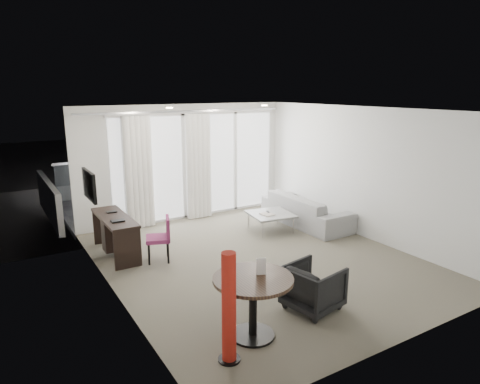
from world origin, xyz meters
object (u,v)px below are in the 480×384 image
round_table (253,307)px  rattan_chair_b (238,176)px  rattan_chair_a (211,187)px  tub_armchair (313,287)px  sofa (306,209)px  coffee_table (271,222)px  red_lamp (229,308)px  desk_chair (158,239)px  desk (116,236)px

round_table → rattan_chair_b: size_ratio=1.08×
rattan_chair_a → rattan_chair_b: rattan_chair_b is taller
round_table → rattan_chair_b: (3.77, 6.60, 0.06)m
tub_armchair → round_table: bearing=86.5°
round_table → sofa: bearing=42.4°
coffee_table → rattan_chair_a: 2.78m
round_table → red_lamp: (-0.48, -0.26, 0.25)m
round_table → rattan_chair_b: bearing=60.3°
coffee_table → rattan_chair_b: size_ratio=0.95×
sofa → round_table: bearing=132.4°
tub_armchair → coffee_table: size_ratio=0.81×
desk_chair → red_lamp: bearing=-76.9°
round_table → red_lamp: bearing=-151.2°
desk_chair → tub_armchair: (1.20, -2.68, -0.08)m
desk → coffee_table: (3.15, -0.37, -0.16)m
desk_chair → tub_armchair: bearing=-46.3°
red_lamp → sofa: red_lamp is taller
desk → red_lamp: 3.77m
tub_armchair → rattan_chair_b: rattan_chair_b is taller
round_table → tub_armchair: (1.07, 0.14, -0.07)m
desk → round_table: round_table is taller
desk_chair → coffee_table: desk_chair is taller
sofa → rattan_chair_b: 3.50m
desk → rattan_chair_b: (4.45, 3.11, 0.09)m
round_table → rattan_chair_a: rattan_chair_a is taller
desk → red_lamp: red_lamp is taller
round_table → rattan_chair_a: (2.50, 5.89, 0.02)m
red_lamp → rattan_chair_b: red_lamp is taller
desk → desk_chair: bearing=-50.7°
desk → tub_armchair: 3.78m
coffee_table → rattan_chair_a: bearing=89.3°
round_table → rattan_chair_b: rattan_chair_b is taller
coffee_table → rattan_chair_b: rattan_chair_b is taller
desk_chair → tub_armchair: desk_chair is taller
tub_armchair → rattan_chair_b: bearing=-33.7°
red_lamp → rattan_chair_a: red_lamp is taller
red_lamp → rattan_chair_a: bearing=64.1°
coffee_table → round_table: bearing=-128.3°
sofa → rattan_chair_a: bearing=18.2°
desk_chair → rattan_chair_a: (2.64, 3.07, 0.01)m
sofa → tub_armchair: bearing=141.7°
coffee_table → sofa: 0.96m
round_table → red_lamp: 0.60m
tub_armchair → rattan_chair_a: (1.43, 5.75, 0.09)m
desk → rattan_chair_b: size_ratio=1.70×
round_table → desk: bearing=101.0°
tub_armchair → desk_chair: bearing=13.1°
rattan_chair_a → rattan_chair_b: 1.45m
round_table → red_lamp: size_ratio=0.76×
coffee_table → desk_chair: bearing=-173.4°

